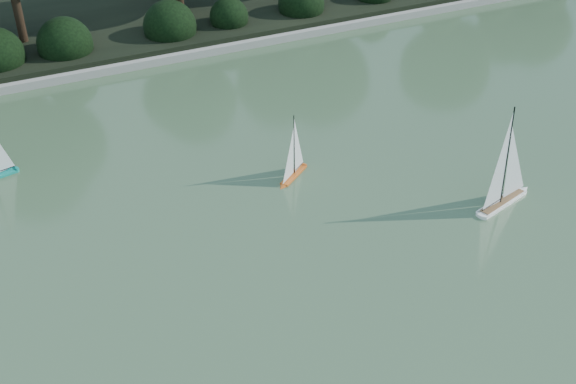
% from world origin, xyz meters
% --- Properties ---
extents(ground, '(80.00, 80.00, 0.00)m').
position_xyz_m(ground, '(0.00, 0.00, 0.00)').
color(ground, '#354D2E').
rests_on(ground, ground).
extents(pond_coping, '(40.00, 0.35, 0.18)m').
position_xyz_m(pond_coping, '(0.00, 9.00, 0.09)').
color(pond_coping, gray).
rests_on(pond_coping, ground).
extents(far_bank, '(40.00, 8.00, 0.30)m').
position_xyz_m(far_bank, '(0.00, 13.00, 0.15)').
color(far_bank, black).
rests_on(far_bank, ground).
extents(shrub_hedge, '(29.10, 1.10, 1.10)m').
position_xyz_m(shrub_hedge, '(0.00, 9.90, 0.45)').
color(shrub_hedge, black).
rests_on(shrub_hedge, ground).
extents(sailboat_white_b, '(1.37, 0.57, 1.88)m').
position_xyz_m(sailboat_white_b, '(3.10, 1.13, 0.29)').
color(sailboat_white_b, white).
rests_on(sailboat_white_b, ground).
extents(sailboat_orange, '(0.80, 0.62, 1.23)m').
position_xyz_m(sailboat_orange, '(0.25, 3.31, 0.19)').
color(sailboat_orange, orange).
rests_on(sailboat_orange, ground).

